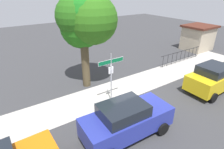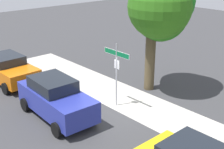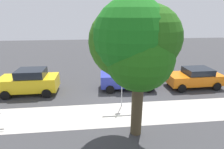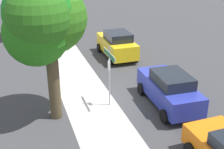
# 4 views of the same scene
# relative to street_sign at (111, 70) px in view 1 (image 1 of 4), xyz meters

# --- Properties ---
(ground_plane) EXTENTS (60.00, 60.00, 0.00)m
(ground_plane) POSITION_rel_street_sign_xyz_m (0.37, -0.40, -2.13)
(ground_plane) COLOR #38383A
(sidewalk_strip) EXTENTS (24.00, 2.60, 0.00)m
(sidewalk_strip) POSITION_rel_street_sign_xyz_m (2.37, 0.90, -2.13)
(sidewalk_strip) COLOR #B2ACA4
(sidewalk_strip) RESTS_ON ground_plane
(street_sign) EXTENTS (1.66, 0.07, 3.10)m
(street_sign) POSITION_rel_street_sign_xyz_m (0.00, 0.00, 0.00)
(street_sign) COLOR #9EA0A5
(street_sign) RESTS_ON ground_plane
(shade_tree) EXTENTS (3.70, 3.68, 6.37)m
(shade_tree) POSITION_rel_street_sign_xyz_m (0.01, 2.91, 2.40)
(shade_tree) COLOR #483C27
(shade_tree) RESTS_ON ground_plane
(car_blue) EXTENTS (4.36, 2.08, 1.79)m
(car_blue) POSITION_rel_street_sign_xyz_m (-0.99, -2.76, -1.22)
(car_blue) COLOR #273194
(car_blue) RESTS_ON ground_plane
(car_yellow) EXTENTS (4.09, 1.99, 1.86)m
(car_yellow) POSITION_rel_street_sign_xyz_m (6.44, -2.64, -1.19)
(car_yellow) COLOR gold
(car_yellow) RESTS_ON ground_plane
(iron_fence) EXTENTS (5.41, 0.04, 1.07)m
(iron_fence) POSITION_rel_street_sign_xyz_m (9.07, 1.90, -1.56)
(iron_fence) COLOR black
(iron_fence) RESTS_ON ground_plane
(utility_shed) EXTENTS (3.23, 2.79, 2.68)m
(utility_shed) POSITION_rel_street_sign_xyz_m (13.77, 3.40, -0.76)
(utility_shed) COLOR tan
(utility_shed) RESTS_ON ground_plane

